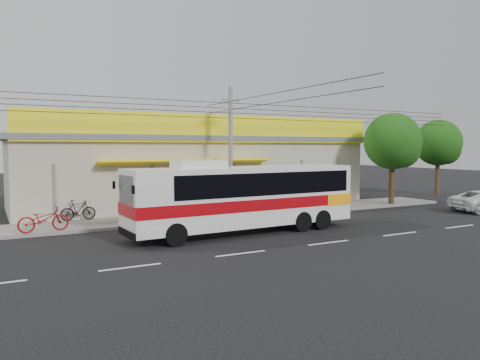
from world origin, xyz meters
The scene contains 10 objects.
ground centered at (0.00, 0.00, 0.00)m, with size 120.00×120.00×0.00m, color black.
sidewalk centered at (0.00, 6.00, 0.07)m, with size 30.00×3.20×0.15m, color slate.
lane_markings centered at (0.00, -2.50, 0.00)m, with size 50.00×0.12×0.01m, color silver, non-canonical shape.
storefront_building centered at (-0.01, 11.54, 2.30)m, with size 22.60×9.20×5.70m.
coach_bus centered at (-1.79, 0.94, 1.75)m, with size 10.69×2.68×3.27m.
motorbike_red centered at (-9.83, 4.70, 0.70)m, with size 0.74×2.11×1.11m, color maroon.
motorbike_dark centered at (-7.95, 7.30, 0.66)m, with size 0.48×1.71×1.03m, color black.
utility_pole centered at (-0.31, 5.40, 5.82)m, with size 34.00×14.00×7.06m.
tree_near centered at (11.25, 4.74, 4.08)m, with size 3.64×3.64×6.03m.
tree_far centered at (19.49, 7.84, 4.05)m, with size 3.61×3.61×5.99m.
Camera 1 is at (-11.92, -17.02, 3.81)m, focal length 35.00 mm.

